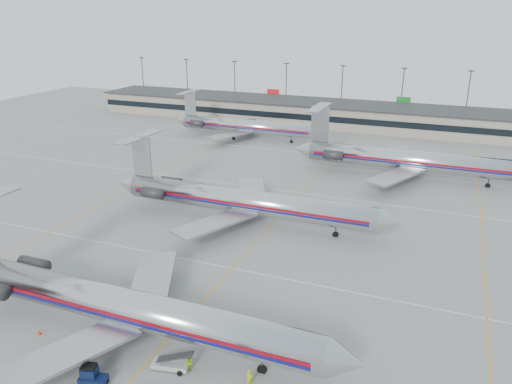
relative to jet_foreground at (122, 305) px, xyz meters
The scene contains 13 objects.
ground 8.89m from the jet_foreground, 56.70° to the left, with size 260.00×260.00×0.00m, color gray.
apron_markings 17.75m from the jet_foreground, 75.11° to the left, with size 160.00×0.15×0.02m, color silver.
terminal 104.87m from the jet_foreground, 87.56° to the left, with size 162.00×17.00×6.25m.
light_mast_row 118.99m from the jet_foreground, 87.85° to the left, with size 163.60×0.40×15.28m.
jet_foreground is the anchor object (origin of this frame).
jet_second_row 31.04m from the jet_foreground, 90.83° to the left, with size 46.86×27.59×12.26m.
jet_third_row 66.03m from the jet_foreground, 71.38° to the left, with size 47.77×29.39×13.06m.
jet_back_row 83.06m from the jet_foreground, 104.66° to the left, with size 41.22×25.35×11.27m.
tug_left 7.66m from the jet_foreground, 77.07° to the right, with size 2.65×1.77×1.97m.
belt_loader 8.12m from the jet_foreground, 20.66° to the right, with size 4.16×1.88×2.14m.
ramp_worker_near 15.05m from the jet_foreground, ahead, with size 0.66×0.43×1.80m, color #B2CB13.
ramp_worker_far 9.43m from the jet_foreground, 14.87° to the right, with size 0.85×0.66×1.74m, color #89CA13.
cone_left 9.37m from the jet_foreground, 158.96° to the right, with size 0.42×0.42×0.57m, color red.
Camera 1 is at (23.80, -41.49, 31.30)m, focal length 35.00 mm.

